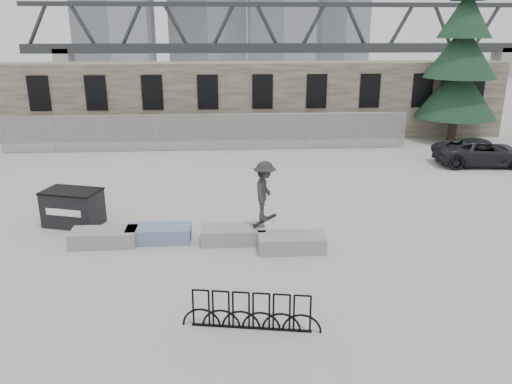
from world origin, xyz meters
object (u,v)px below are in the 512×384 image
planter_far_left (104,237)px  suv (483,152)px  bike_rack (251,311)px  skateboarder (265,191)px  planter_center_left (159,233)px  dumpster (73,207)px  planter_offset (292,242)px  planter_center_right (233,234)px  spruce_tree (461,58)px

planter_far_left → suv: size_ratio=0.43×
bike_rack → skateboarder: bearing=81.9°
planter_center_left → dumpster: dumpster is taller
planter_offset → dumpster: (-7.14, 2.56, 0.36)m
planter_far_left → planter_offset: bearing=-7.7°
planter_far_left → planter_center_right: bearing=-0.6°
planter_center_left → planter_offset: size_ratio=1.00×
planter_center_right → suv: suv is taller
skateboarder → spruce_tree: bearing=-27.3°
bike_rack → suv: size_ratio=0.67×
bike_rack → planter_center_left: bearing=117.5°
planter_center_left → skateboarder: size_ratio=0.96×
suv → planter_center_right: bearing=129.1°
planter_center_right → dumpster: size_ratio=0.94×
planter_offset → skateboarder: size_ratio=0.96×
planter_far_left → planter_offset: (5.75, -0.77, 0.00)m
suv → skateboarder: size_ratio=2.23×
suv → planter_center_left: bearing=123.9°
planter_offset → suv: suv is taller
planter_offset → suv: bearing=41.1°
planter_center_right → dumpster: bearing=161.3°
planter_far_left → planter_center_right: (4.00, -0.04, 0.00)m
planter_center_right → suv: bearing=34.6°
suv → skateboarder: 14.30m
bike_rack → planter_center_right: bearing=93.5°
bike_rack → dumpster: bearing=130.6°
suv → dumpster: bearing=115.2°
dumpster → suv: 19.05m
planter_center_right → bike_rack: bike_rack is taller
planter_offset → planter_center_right: bearing=157.3°
planter_far_left → planter_offset: same height
planter_far_left → bike_rack: (4.29, -4.86, 0.17)m
planter_center_left → bike_rack: 5.70m
dumpster → bike_rack: 8.75m
spruce_tree → skateboarder: 19.22m
planter_far_left → planter_center_right: 4.00m
dumpster → bike_rack: (5.69, -6.64, -0.18)m
spruce_tree → planter_center_right: bearing=-133.3°
suv → bike_rack: bearing=142.3°
planter_offset → bike_rack: (-1.45, -4.09, 0.17)m
planter_far_left → suv: suv is taller
planter_far_left → planter_center_left: same height
spruce_tree → suv: size_ratio=2.48×
planter_far_left → bike_rack: size_ratio=0.64×
planter_offset → suv: (10.67, 9.30, 0.38)m
planter_center_right → skateboarder: size_ratio=0.96×
planter_center_left → dumpster: bearing=152.5°
planter_center_right → planter_offset: (1.75, -0.73, 0.00)m
dumpster → planter_center_right: bearing=-2.0°
planter_far_left → bike_rack: 6.49m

